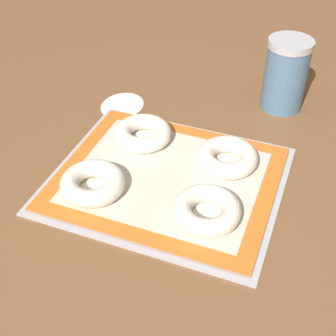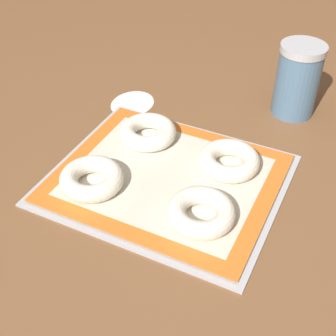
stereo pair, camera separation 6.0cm
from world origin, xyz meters
name	(u,v)px [view 1 (the left image)]	position (x,y,z in m)	size (l,w,h in m)	color
ground_plane	(172,182)	(0.00, 0.00, 0.00)	(2.80, 2.80, 0.00)	brown
baking_tray	(168,178)	(-0.01, 0.00, 0.00)	(0.44, 0.37, 0.01)	#B2B5BA
baking_mat	(168,175)	(-0.01, 0.00, 0.01)	(0.41, 0.35, 0.00)	orange
bagel_front_left	(93,183)	(-0.12, -0.09, 0.03)	(0.12, 0.12, 0.03)	silver
bagel_front_right	(207,210)	(0.09, -0.08, 0.03)	(0.12, 0.12, 0.03)	silver
bagel_back_left	(143,133)	(-0.10, 0.09, 0.03)	(0.12, 0.12, 0.03)	silver
bagel_back_right	(227,157)	(0.09, 0.08, 0.03)	(0.12, 0.12, 0.03)	silver
flour_canister	(286,74)	(0.14, 0.35, 0.08)	(0.10, 0.10, 0.17)	slate
flour_patch_near	(122,105)	(-0.21, 0.22, 0.00)	(0.10, 0.12, 0.00)	white
flour_patch_far	(122,99)	(-0.22, 0.24, 0.00)	(0.06, 0.06, 0.00)	white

